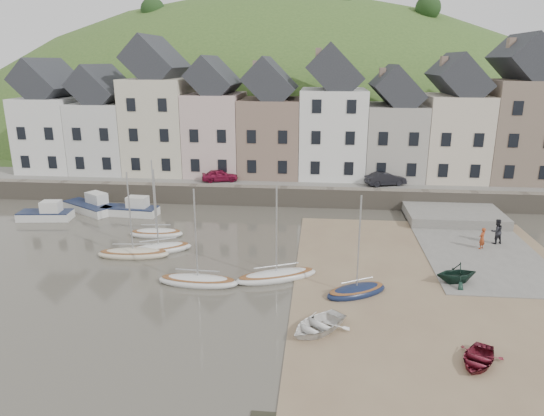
# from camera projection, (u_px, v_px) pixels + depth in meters

# --- Properties ---
(ground) EXTENTS (160.00, 160.00, 0.00)m
(ground) POSITION_uv_depth(u_px,v_px,m) (262.00, 281.00, 30.94)
(ground) COLOR #464237
(ground) RESTS_ON ground
(quay_land) EXTENTS (90.00, 30.00, 1.50)m
(quay_land) POSITION_uv_depth(u_px,v_px,m) (293.00, 166.00, 61.23)
(quay_land) COLOR #365522
(quay_land) RESTS_ON ground
(quay_street) EXTENTS (70.00, 7.00, 0.10)m
(quay_street) POSITION_uv_depth(u_px,v_px,m) (286.00, 181.00, 50.04)
(quay_street) COLOR slate
(quay_street) RESTS_ON quay_land
(seawall) EXTENTS (70.00, 1.20, 1.80)m
(seawall) POSITION_uv_depth(u_px,v_px,m) (284.00, 196.00, 46.89)
(seawall) COLOR slate
(seawall) RESTS_ON ground
(beach) EXTENTS (18.00, 26.00, 0.06)m
(beach) POSITION_uv_depth(u_px,v_px,m) (442.00, 288.00, 29.88)
(beach) COLOR #7B624B
(beach) RESTS_ON ground
(slipway) EXTENTS (8.00, 18.00, 0.12)m
(slipway) POSITION_uv_depth(u_px,v_px,m) (472.00, 243.00, 37.11)
(slipway) COLOR slate
(slipway) RESTS_ON ground
(hillside) EXTENTS (134.40, 84.00, 84.00)m
(hillside) POSITION_uv_depth(u_px,v_px,m) (274.00, 232.00, 93.77)
(hillside) COLOR #365522
(hillside) RESTS_ON ground
(townhouse_terrace) EXTENTS (61.05, 8.00, 13.93)m
(townhouse_terrace) POSITION_uv_depth(u_px,v_px,m) (306.00, 120.00, 51.56)
(townhouse_terrace) COLOR silver
(townhouse_terrace) RESTS_ON quay_land
(sailboat_0) EXTENTS (4.30, 1.90, 6.32)m
(sailboat_0) POSITION_uv_depth(u_px,v_px,m) (156.00, 233.00, 38.77)
(sailboat_0) COLOR silver
(sailboat_0) RESTS_ON ground
(sailboat_1) EXTENTS (4.92, 3.38, 6.32)m
(sailboat_1) POSITION_uv_depth(u_px,v_px,m) (159.00, 249.00, 35.54)
(sailboat_1) COLOR silver
(sailboat_1) RESTS_ON ground
(sailboat_2) EXTENTS (5.18, 2.01, 6.32)m
(sailboat_2) POSITION_uv_depth(u_px,v_px,m) (133.00, 253.00, 34.69)
(sailboat_2) COLOR beige
(sailboat_2) RESTS_ON ground
(sailboat_3) EXTENTS (5.10, 1.70, 6.32)m
(sailboat_3) POSITION_uv_depth(u_px,v_px,m) (198.00, 281.00, 30.37)
(sailboat_3) COLOR silver
(sailboat_3) RESTS_ON ground
(sailboat_4) EXTENTS (5.51, 3.54, 6.32)m
(sailboat_4) POSITION_uv_depth(u_px,v_px,m) (276.00, 276.00, 31.06)
(sailboat_4) COLOR silver
(sailboat_4) RESTS_ON ground
(sailboat_5) EXTENTS (4.16, 3.25, 6.32)m
(sailboat_5) POSITION_uv_depth(u_px,v_px,m) (356.00, 291.00, 29.00)
(sailboat_5) COLOR #121C3A
(sailboat_5) RESTS_ON ground
(motorboat_0) EXTENTS (5.64, 4.40, 1.70)m
(motorboat_0) POSITION_uv_depth(u_px,v_px,m) (90.00, 205.00, 45.07)
(motorboat_0) COLOR silver
(motorboat_0) RESTS_ON ground
(motorboat_1) EXTENTS (4.65, 2.24, 1.70)m
(motorboat_1) POSITION_uv_depth(u_px,v_px,m) (47.00, 213.00, 42.72)
(motorboat_1) COLOR silver
(motorboat_1) RESTS_ON ground
(motorboat_2) EXTENTS (5.20, 2.14, 1.70)m
(motorboat_2) POSITION_uv_depth(u_px,v_px,m) (132.00, 209.00, 44.04)
(motorboat_2) COLOR silver
(motorboat_2) RESTS_ON ground
(rowboat_white) EXTENTS (4.09, 4.19, 0.71)m
(rowboat_white) POSITION_uv_depth(u_px,v_px,m) (317.00, 325.00, 24.97)
(rowboat_white) COLOR white
(rowboat_white) RESTS_ON beach
(rowboat_green) EXTENTS (3.11, 2.86, 1.37)m
(rowboat_green) POSITION_uv_depth(u_px,v_px,m) (457.00, 273.00, 30.29)
(rowboat_green) COLOR black
(rowboat_green) RESTS_ON beach
(rowboat_red) EXTENTS (2.99, 3.30, 0.56)m
(rowboat_red) POSITION_uv_depth(u_px,v_px,m) (478.00, 359.00, 22.26)
(rowboat_red) COLOR maroon
(rowboat_red) RESTS_ON beach
(person_red) EXTENTS (0.69, 0.68, 1.60)m
(person_red) POSITION_uv_depth(u_px,v_px,m) (482.00, 238.00, 35.71)
(person_red) COLOR #9B3D1C
(person_red) RESTS_ON slipway
(person_dark) EXTENTS (1.10, 0.96, 1.90)m
(person_dark) POSITION_uv_depth(u_px,v_px,m) (497.00, 231.00, 36.71)
(person_dark) COLOR black
(person_dark) RESTS_ON slipway
(car_left) EXTENTS (3.84, 2.30, 1.22)m
(car_left) POSITION_uv_depth(u_px,v_px,m) (220.00, 175.00, 49.54)
(car_left) COLOR maroon
(car_left) RESTS_ON quay_street
(car_right) EXTENTS (4.19, 2.61, 1.30)m
(car_right) POSITION_uv_depth(u_px,v_px,m) (386.00, 179.00, 47.95)
(car_right) COLOR black
(car_right) RESTS_ON quay_street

